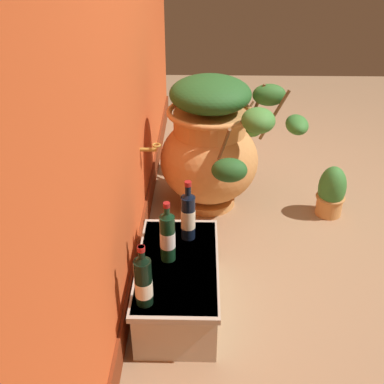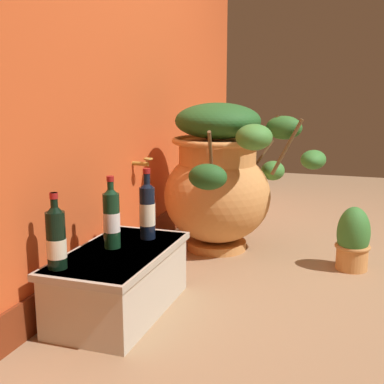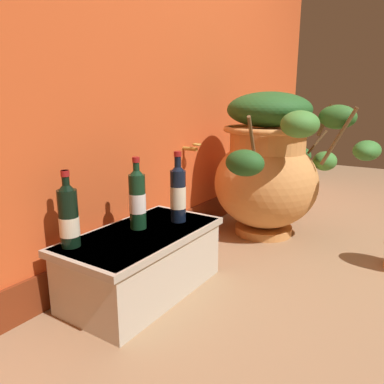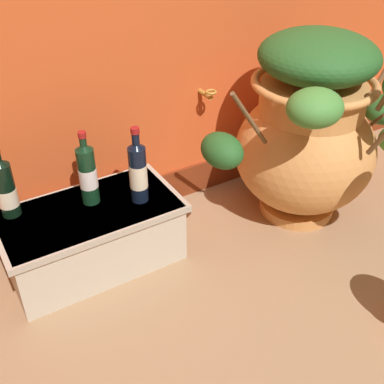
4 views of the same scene
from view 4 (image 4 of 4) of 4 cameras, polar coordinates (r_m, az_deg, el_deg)
name	(u,v)px [view 4 (image 4 of 4)]	position (r m, az deg, el deg)	size (l,w,h in m)	color
ground_plane	(337,326)	(2.03, 16.91, -15.04)	(7.00, 7.00, 0.00)	#9E7A56
terracotta_urn	(310,131)	(2.33, 13.94, 7.02)	(1.24, 0.99, 0.93)	#D68E4C
stone_ledge	(92,234)	(2.15, -11.81, -4.89)	(0.77, 0.41, 0.30)	beige
wine_bottle_left	(138,170)	(2.01, -6.47, 2.59)	(0.08, 0.08, 0.35)	black
wine_bottle_middle	(87,172)	(2.03, -12.36, 2.32)	(0.08, 0.08, 0.33)	black
wine_bottle_right	(5,187)	(2.06, -21.37, 0.53)	(0.08, 0.08, 0.31)	black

